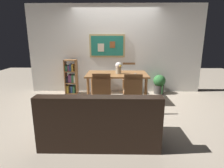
{
  "coord_description": "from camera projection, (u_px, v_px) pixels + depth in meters",
  "views": [
    {
      "loc": [
        0.0,
        -4.3,
        1.62
      ],
      "look_at": [
        -0.07,
        -0.39,
        0.65
      ],
      "focal_mm": 29.39,
      "sensor_mm": 36.0,
      "label": 1
    }
  ],
  "objects": [
    {
      "name": "ground_plane",
      "position": [
        115.0,
        105.0,
        4.56
      ],
      "size": [
        12.0,
        12.0,
        0.0
      ],
      "primitive_type": "plane",
      "color": "tan"
    },
    {
      "name": "wall_back_with_painting",
      "position": [
        115.0,
        49.0,
        5.53
      ],
      "size": [
        5.2,
        0.14,
        2.6
      ],
      "color": "silver",
      "rests_on": "ground_plane"
    },
    {
      "name": "dining_table",
      "position": [
        117.0,
        77.0,
        4.77
      ],
      "size": [
        1.56,
        0.93,
        0.74
      ],
      "color": "brown",
      "rests_on": "ground_plane"
    },
    {
      "name": "dining_chair_far_right",
      "position": [
        129.0,
        75.0,
        5.58
      ],
      "size": [
        0.4,
        0.41,
        0.91
      ],
      "color": "brown",
      "rests_on": "ground_plane"
    },
    {
      "name": "dining_chair_near_right",
      "position": [
        132.0,
        90.0,
        3.96
      ],
      "size": [
        0.4,
        0.41,
        0.91
      ],
      "color": "brown",
      "rests_on": "ground_plane"
    },
    {
      "name": "dining_chair_far_left",
      "position": [
        105.0,
        75.0,
        5.64
      ],
      "size": [
        0.4,
        0.41,
        0.91
      ],
      "color": "brown",
      "rests_on": "ground_plane"
    },
    {
      "name": "dining_chair_near_left",
      "position": [
        102.0,
        89.0,
        4.02
      ],
      "size": [
        0.4,
        0.41,
        0.91
      ],
      "color": "brown",
      "rests_on": "ground_plane"
    },
    {
      "name": "leather_couch",
      "position": [
        100.0,
        123.0,
        2.91
      ],
      "size": [
        1.8,
        0.84,
        0.84
      ],
      "color": "black",
      "rests_on": "ground_plane"
    },
    {
      "name": "bookshelf",
      "position": [
        71.0,
        78.0,
        5.47
      ],
      "size": [
        0.36,
        0.28,
        1.02
      ],
      "color": "brown",
      "rests_on": "ground_plane"
    },
    {
      "name": "potted_ivy",
      "position": [
        159.0,
        84.0,
        5.51
      ],
      "size": [
        0.36,
        0.36,
        0.57
      ],
      "color": "#4C4742",
      "rests_on": "ground_plane"
    },
    {
      "name": "flower_vase",
      "position": [
        119.0,
        67.0,
        4.69
      ],
      "size": [
        0.17,
        0.17,
        0.3
      ],
      "color": "tan",
      "rests_on": "dining_table"
    },
    {
      "name": "tv_remote",
      "position": [
        135.0,
        74.0,
        4.61
      ],
      "size": [
        0.08,
        0.16,
        0.02
      ],
      "color": "black",
      "rests_on": "dining_table"
    }
  ]
}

